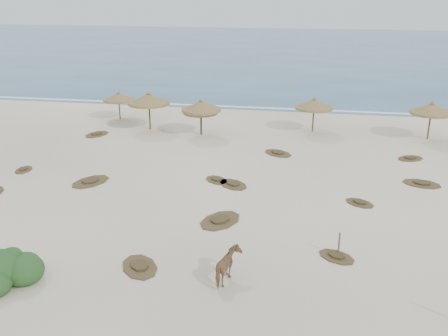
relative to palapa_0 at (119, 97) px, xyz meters
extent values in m
plane|color=#F6EACA|center=(12.57, -19.42, -1.99)|extent=(160.00, 160.00, 0.00)
cube|color=navy|center=(12.57, 55.58, -1.98)|extent=(200.00, 100.00, 0.01)
cube|color=white|center=(12.57, 6.58, -1.98)|extent=(70.00, 0.60, 0.01)
cylinder|color=brown|center=(0.00, 0.00, -1.03)|extent=(0.11, 0.11, 1.92)
cylinder|color=olive|center=(0.00, 0.00, -0.24)|extent=(3.46, 3.46, 0.16)
cone|color=olive|center=(0.00, 0.00, 0.06)|extent=(3.35, 3.35, 0.68)
cone|color=olive|center=(0.00, 0.00, 0.47)|extent=(0.33, 0.33, 0.20)
cylinder|color=brown|center=(3.69, -2.67, -0.79)|extent=(0.14, 0.14, 2.40)
cylinder|color=olive|center=(3.69, -2.67, 0.21)|extent=(4.02, 4.02, 0.21)
cone|color=olive|center=(3.69, -2.67, 0.58)|extent=(3.89, 3.89, 0.86)
cone|color=olive|center=(3.69, -2.67, 1.10)|extent=(0.41, 0.41, 0.25)
cylinder|color=brown|center=(8.17, -3.38, -1.02)|extent=(0.11, 0.11, 1.93)
cylinder|color=olive|center=(8.17, -3.38, -0.22)|extent=(2.98, 2.98, 0.17)
cone|color=olive|center=(8.17, -3.38, 0.08)|extent=(2.88, 2.88, 0.69)
cone|color=olive|center=(8.17, -3.38, 0.50)|extent=(0.33, 0.33, 0.20)
cylinder|color=brown|center=(8.24, -3.49, -0.88)|extent=(0.13, 0.13, 2.22)
cylinder|color=olive|center=(8.24, -3.49, 0.04)|extent=(3.91, 3.91, 0.19)
cone|color=olive|center=(8.24, -3.49, 0.39)|extent=(3.78, 3.78, 0.79)
cone|color=olive|center=(8.24, -3.49, 0.86)|extent=(0.38, 0.38, 0.23)
cylinder|color=brown|center=(16.97, -0.92, -0.92)|extent=(0.12, 0.12, 2.15)
cylinder|color=olive|center=(16.97, -0.92, -0.03)|extent=(3.96, 3.96, 0.18)
cone|color=olive|center=(16.97, -0.92, 0.31)|extent=(3.83, 3.83, 0.77)
cone|color=olive|center=(16.97, -0.92, 0.77)|extent=(0.37, 0.37, 0.22)
cylinder|color=brown|center=(25.82, -1.45, -0.86)|extent=(0.13, 0.13, 2.27)
cylinder|color=olive|center=(25.82, -1.45, 0.08)|extent=(3.42, 3.42, 0.19)
cone|color=olive|center=(25.82, -1.45, 0.44)|extent=(3.30, 3.30, 0.81)
cone|color=olive|center=(25.82, -1.45, 0.92)|extent=(0.39, 0.39, 0.24)
imported|color=olive|center=(13.96, -23.95, -1.30)|extent=(1.00, 1.73, 1.38)
cylinder|color=#665B4D|center=(18.39, -21.03, -1.43)|extent=(0.10, 0.10, 1.11)
ellipsoid|color=#2B5123|center=(5.88, -25.31, -1.53)|extent=(1.63, 1.63, 1.22)
ellipsoid|color=#2B5123|center=(5.57, -24.70, -1.63)|extent=(1.22, 1.22, 0.92)
ellipsoid|color=#2B5123|center=(5.27, -25.10, -1.07)|extent=(0.92, 0.92, 0.69)
camera|label=1|loc=(16.90, -40.95, 9.17)|focal=40.00mm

